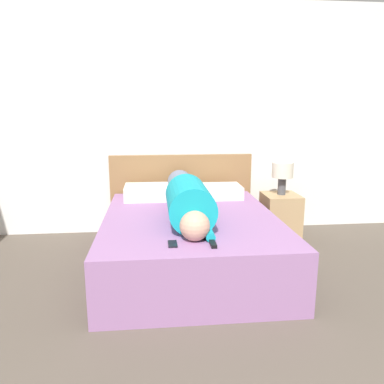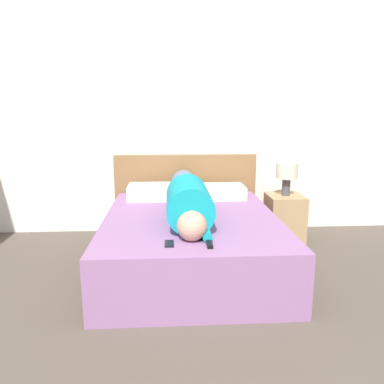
# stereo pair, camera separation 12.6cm
# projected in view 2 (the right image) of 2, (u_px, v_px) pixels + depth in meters

# --- Properties ---
(wall_back) EXTENTS (6.25, 0.06, 2.60)m
(wall_back) POSITION_uv_depth(u_px,v_px,m) (194.00, 120.00, 4.29)
(wall_back) COLOR white
(wall_back) RESTS_ON ground_plane
(bed) EXTENTS (1.53, 1.96, 0.49)m
(bed) POSITION_uv_depth(u_px,v_px,m) (191.00, 241.00, 3.41)
(bed) COLOR #936699
(bed) RESTS_ON ground_plane
(headboard) EXTENTS (1.65, 0.04, 0.91)m
(headboard) POSITION_uv_depth(u_px,v_px,m) (186.00, 193.00, 4.40)
(headboard) COLOR olive
(headboard) RESTS_ON ground_plane
(nightstand) EXTENTS (0.38, 0.41, 0.51)m
(nightstand) POSITION_uv_depth(u_px,v_px,m) (284.00, 218.00, 4.12)
(nightstand) COLOR tan
(nightstand) RESTS_ON ground_plane
(table_lamp) EXTENTS (0.23, 0.23, 0.35)m
(table_lamp) POSITION_uv_depth(u_px,v_px,m) (287.00, 173.00, 4.01)
(table_lamp) COLOR #4C4C51
(table_lamp) RESTS_ON nightstand
(person_lying) EXTENTS (0.37, 1.68, 0.37)m
(person_lying) POSITION_uv_depth(u_px,v_px,m) (187.00, 198.00, 3.32)
(person_lying) COLOR tan
(person_lying) RESTS_ON bed
(pillow_near_headboard) EXTENTS (0.54, 0.38, 0.15)m
(pillow_near_headboard) POSITION_uv_depth(u_px,v_px,m) (154.00, 192.00, 3.99)
(pillow_near_headboard) COLOR silver
(pillow_near_headboard) RESTS_ON bed
(pillow_second) EXTENTS (0.51, 0.38, 0.13)m
(pillow_second) POSITION_uv_depth(u_px,v_px,m) (220.00, 192.00, 4.04)
(pillow_second) COLOR silver
(pillow_second) RESTS_ON bed
(tv_remote) EXTENTS (0.04, 0.15, 0.02)m
(tv_remote) POSITION_uv_depth(u_px,v_px,m) (209.00, 244.00, 2.62)
(tv_remote) COLOR black
(tv_remote) RESTS_ON bed
(cell_phone) EXTENTS (0.06, 0.13, 0.01)m
(cell_phone) POSITION_uv_depth(u_px,v_px,m) (169.00, 244.00, 2.64)
(cell_phone) COLOR black
(cell_phone) RESTS_ON bed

